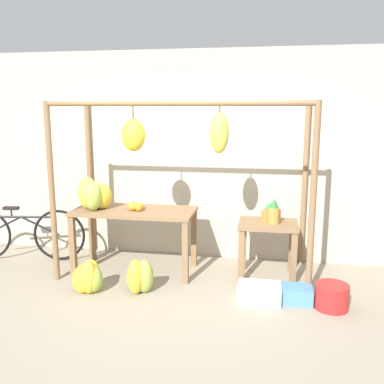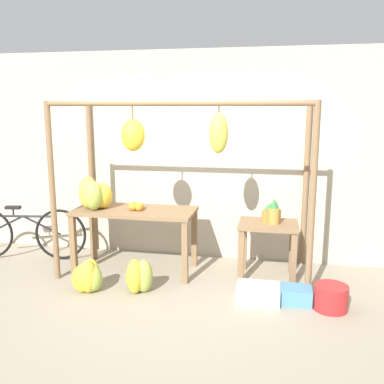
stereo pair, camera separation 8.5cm
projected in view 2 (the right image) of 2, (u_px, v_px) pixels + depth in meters
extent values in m
plane|color=gray|center=(169.00, 298.00, 4.67)|extent=(20.00, 20.00, 0.00)
cube|color=#B2A893|center=(195.00, 156.00, 5.82)|extent=(8.00, 0.08, 2.80)
cylinder|color=brown|center=(52.00, 193.00, 5.03)|extent=(0.07, 0.07, 2.12)
cylinder|color=brown|center=(312.00, 204.00, 4.47)|extent=(0.07, 0.07, 2.12)
cylinder|color=brown|center=(91.00, 178.00, 6.08)|extent=(0.07, 0.07, 2.12)
cylinder|color=brown|center=(306.00, 185.00, 5.52)|extent=(0.07, 0.07, 2.12)
cylinder|color=brown|center=(174.00, 103.00, 4.55)|extent=(2.96, 0.06, 0.06)
cylinder|color=brown|center=(132.00, 113.00, 4.65)|extent=(0.02, 0.02, 0.14)
ellipsoid|color=yellow|center=(133.00, 135.00, 4.70)|extent=(0.26, 0.24, 0.35)
cylinder|color=brown|center=(219.00, 109.00, 4.47)|extent=(0.02, 0.02, 0.06)
ellipsoid|color=gold|center=(219.00, 133.00, 4.52)|extent=(0.20, 0.18, 0.43)
cube|color=brown|center=(135.00, 211.00, 5.35)|extent=(1.51, 0.69, 0.04)
cube|color=brown|center=(73.00, 245.00, 5.27)|extent=(0.07, 0.07, 0.76)
cube|color=brown|center=(185.00, 253.00, 5.01)|extent=(0.07, 0.07, 0.76)
cube|color=brown|center=(93.00, 232.00, 5.84)|extent=(0.07, 0.07, 0.76)
cube|color=brown|center=(194.00, 238.00, 5.58)|extent=(0.07, 0.07, 0.76)
cube|color=brown|center=(268.00, 225.00, 5.12)|extent=(0.70, 0.56, 0.04)
cube|color=brown|center=(241.00, 257.00, 5.02)|extent=(0.07, 0.07, 0.65)
cube|color=brown|center=(293.00, 260.00, 4.91)|extent=(0.07, 0.07, 0.65)
cube|color=brown|center=(244.00, 245.00, 5.46)|extent=(0.07, 0.07, 0.65)
cube|color=brown|center=(292.00, 248.00, 5.35)|extent=(0.07, 0.07, 0.65)
ellipsoid|color=gold|center=(102.00, 196.00, 5.37)|extent=(0.31, 0.33, 0.32)
ellipsoid|color=gold|center=(96.00, 196.00, 5.41)|extent=(0.30, 0.30, 0.30)
ellipsoid|color=gold|center=(88.00, 193.00, 5.36)|extent=(0.28, 0.27, 0.41)
ellipsoid|color=#9EB247|center=(93.00, 196.00, 5.27)|extent=(0.33, 0.33, 0.37)
sphere|color=orange|center=(140.00, 207.00, 5.29)|extent=(0.09, 0.09, 0.09)
sphere|color=orange|center=(133.00, 207.00, 5.27)|extent=(0.09, 0.09, 0.09)
sphere|color=orange|center=(139.00, 207.00, 5.25)|extent=(0.09, 0.09, 0.09)
sphere|color=orange|center=(136.00, 207.00, 5.30)|extent=(0.08, 0.08, 0.08)
sphere|color=orange|center=(134.00, 205.00, 5.39)|extent=(0.09, 0.09, 0.09)
sphere|color=orange|center=(136.00, 207.00, 5.30)|extent=(0.08, 0.08, 0.08)
sphere|color=orange|center=(141.00, 206.00, 5.37)|extent=(0.07, 0.07, 0.07)
sphere|color=orange|center=(134.00, 207.00, 5.29)|extent=(0.09, 0.09, 0.09)
sphere|color=orange|center=(132.00, 207.00, 5.30)|extent=(0.09, 0.09, 0.09)
sphere|color=orange|center=(137.00, 207.00, 5.32)|extent=(0.07, 0.07, 0.07)
cylinder|color=olive|center=(271.00, 216.00, 5.10)|extent=(0.12, 0.12, 0.17)
cone|color=#337538|center=(271.00, 206.00, 5.07)|extent=(0.08, 0.08, 0.09)
cylinder|color=#A3702D|center=(268.00, 216.00, 5.14)|extent=(0.15, 0.15, 0.14)
cone|color=#337538|center=(268.00, 207.00, 5.12)|extent=(0.10, 0.10, 0.08)
cylinder|color=#A3702D|center=(276.00, 216.00, 5.11)|extent=(0.11, 0.11, 0.16)
cone|color=#428442|center=(276.00, 206.00, 5.08)|extent=(0.08, 0.08, 0.10)
cylinder|color=#B27F38|center=(274.00, 216.00, 5.06)|extent=(0.13, 0.13, 0.19)
cone|color=#337538|center=(274.00, 203.00, 5.03)|extent=(0.09, 0.09, 0.12)
ellipsoid|color=#9EB247|center=(92.00, 278.00, 4.82)|extent=(0.31, 0.30, 0.32)
ellipsoid|color=gold|center=(92.00, 274.00, 4.86)|extent=(0.25, 0.23, 0.37)
ellipsoid|color=yellow|center=(83.00, 278.00, 4.81)|extent=(0.31, 0.30, 0.32)
ellipsoid|color=gold|center=(88.00, 277.00, 4.78)|extent=(0.25, 0.27, 0.38)
ellipsoid|color=#9EB247|center=(144.00, 276.00, 4.80)|extent=(0.26, 0.25, 0.38)
ellipsoid|color=#9EB247|center=(136.00, 278.00, 4.87)|extent=(0.34, 0.34, 0.28)
ellipsoid|color=gold|center=(135.00, 277.00, 4.76)|extent=(0.22, 0.23, 0.40)
cube|color=silver|center=(258.00, 293.00, 4.57)|extent=(0.46, 0.30, 0.19)
cylinder|color=#AD2323|center=(331.00, 297.00, 4.39)|extent=(0.35, 0.35, 0.26)
torus|color=black|center=(61.00, 235.00, 5.81)|extent=(0.70, 0.14, 0.71)
cylinder|color=black|center=(23.00, 216.00, 5.79)|extent=(0.86, 0.16, 0.03)
cylinder|color=black|center=(5.00, 225.00, 5.82)|extent=(0.52, 0.10, 0.28)
cylinder|color=black|center=(42.00, 225.00, 5.80)|extent=(0.52, 0.10, 0.28)
cylinder|color=black|center=(13.00, 212.00, 5.78)|extent=(0.02, 0.02, 0.10)
cube|color=black|center=(13.00, 207.00, 5.77)|extent=(0.21, 0.11, 0.04)
cylinder|color=black|center=(52.00, 213.00, 5.76)|extent=(0.02, 0.02, 0.10)
cube|color=#4C84B2|center=(292.00, 295.00, 4.56)|extent=(0.41, 0.27, 0.17)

